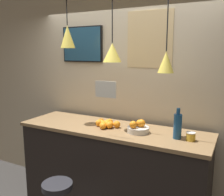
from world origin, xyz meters
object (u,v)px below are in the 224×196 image
object	(u,v)px
juice_bottle	(178,126)
mounted_tv	(82,44)
fruit_bowl	(138,128)
spread_jar	(191,136)

from	to	relation	value
juice_bottle	mounted_tv	size ratio (longest dim) A/B	0.52
fruit_bowl	spread_jar	world-z (taller)	fruit_bowl
spread_jar	mounted_tv	size ratio (longest dim) A/B	0.15
fruit_bowl	mounted_tv	world-z (taller)	mounted_tv
juice_bottle	mounted_tv	distance (m)	1.70
spread_jar	mounted_tv	bearing A→B (deg)	164.84
juice_bottle	mounted_tv	world-z (taller)	mounted_tv
fruit_bowl	spread_jar	distance (m)	0.56
juice_bottle	spread_jar	size ratio (longest dim) A/B	3.47
spread_jar	fruit_bowl	bearing A→B (deg)	-179.67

